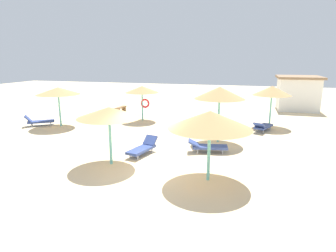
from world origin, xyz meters
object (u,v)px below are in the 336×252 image
parasol_0 (58,91)px  lounger_2 (143,148)px  lounger_3 (263,126)px  parasol_2 (109,113)px  lounger_0 (39,121)px  parasol_5 (142,90)px  beach_cabana (297,93)px  lounger_1 (207,146)px  bench_0 (121,108)px  parasol_4 (210,120)px  parasol_3 (272,91)px  parasol_1 (220,93)px

parasol_0 → lounger_2: bearing=-28.0°
lounger_2 → lounger_3: bearing=47.7°
parasol_2 → lounger_0: parasol_2 is taller
parasol_5 → beach_cabana: bearing=35.2°
parasol_2 → lounger_1: size_ratio=1.35×
parasol_5 → lounger_2: 8.05m
lounger_2 → beach_cabana: bearing=60.2°
lounger_0 → bench_0: (3.29, 6.07, 0.02)m
parasol_4 → beach_cabana: size_ratio=0.78×
parasol_2 → parasol_3: parasol_3 is taller
parasol_4 → bench_0: (-9.16, 11.83, -1.98)m
lounger_3 → parasol_1: bearing=-128.5°
parasol_3 → parasol_1: bearing=-122.8°
lounger_1 → bench_0: size_ratio=1.32×
parasol_1 → lounger_3: (2.49, 3.13, -2.39)m
parasol_1 → bench_0: parasol_1 is taller
parasol_5 → beach_cabana: 14.36m
parasol_3 → lounger_3: size_ratio=1.38×
parasol_5 → bench_0: (-2.92, 2.44, -1.93)m
parasol_3 → beach_cabana: size_ratio=0.70×
parasol_0 → parasol_3: size_ratio=1.04×
parasol_0 → parasol_3: 14.21m
parasol_3 → parasol_4: (-2.76, -9.86, -0.10)m
lounger_2 → lounger_3: size_ratio=0.99×
lounger_0 → lounger_2: 9.72m
parasol_2 → parasol_4: bearing=-6.7°
lounger_0 → lounger_3: bearing=10.1°
lounger_3 → lounger_2: bearing=-132.3°
parasol_5 → lounger_1: parasol_5 is taller
lounger_0 → lounger_1: 12.19m
lounger_0 → lounger_2: (9.01, -3.66, -0.00)m
parasol_2 → parasol_3: size_ratio=0.98×
lounger_2 → bench_0: bearing=120.5°
parasol_4 → parasol_3: bearing=74.4°
parasol_0 → lounger_1: size_ratio=1.42×
lounger_3 → beach_cabana: 9.88m
parasol_1 → parasol_4: 5.28m
parasol_2 → bench_0: 12.47m
parasol_1 → parasol_3: bearing=57.2°
lounger_1 → beach_cabana: (6.00, 14.42, 1.21)m
parasol_0 → parasol_1: size_ratio=0.94×
parasol_4 → parasol_5: size_ratio=1.21×
parasol_3 → lounger_2: 10.15m
lounger_0 → lounger_3: size_ratio=0.94×
parasol_0 → parasol_5: parasol_0 is taller
bench_0 → lounger_2: bearing=-59.5°
parasol_2 → lounger_0: (-8.14, 5.25, -1.96)m
lounger_0 → lounger_3: 14.96m
parasol_3 → bench_0: size_ratio=1.82×
parasol_1 → beach_cabana: size_ratio=0.77×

